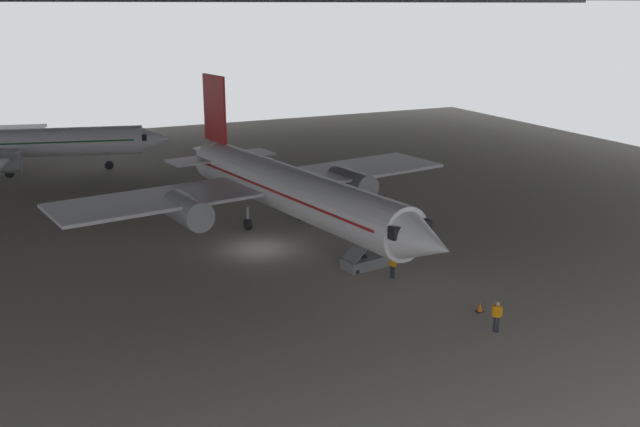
{
  "coord_description": "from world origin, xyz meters",
  "views": [
    {
      "loc": [
        -16.35,
        -45.03,
        16.52
      ],
      "look_at": [
        4.07,
        -1.36,
        2.46
      ],
      "focal_mm": 40.29,
      "sensor_mm": 36.0,
      "label": 1
    }
  ],
  "objects_px": {
    "baggage_tug": "(310,191)",
    "crew_worker_near_nose": "(497,315)",
    "airplane_distant": "(27,143)",
    "crew_worker_by_stairs": "(393,264)",
    "traffic_cone_orange": "(480,307)",
    "boarding_stairs": "(370,256)",
    "airplane_main": "(287,189)"
  },
  "relations": [
    {
      "from": "baggage_tug",
      "to": "crew_worker_near_nose",
      "type": "bearing_deg",
      "value": -94.91
    },
    {
      "from": "baggage_tug",
      "to": "airplane_distant",
      "type": "bearing_deg",
      "value": 136.35
    },
    {
      "from": "crew_worker_by_stairs",
      "to": "traffic_cone_orange",
      "type": "xyz_separation_m",
      "value": [
        1.79,
        -6.54,
        -0.62
      ]
    },
    {
      "from": "crew_worker_by_stairs",
      "to": "baggage_tug",
      "type": "bearing_deg",
      "value": 80.26
    },
    {
      "from": "crew_worker_by_stairs",
      "to": "airplane_distant",
      "type": "distance_m",
      "value": 45.29
    },
    {
      "from": "airplane_distant",
      "to": "traffic_cone_orange",
      "type": "relative_size",
      "value": 46.85
    },
    {
      "from": "crew_worker_by_stairs",
      "to": "traffic_cone_orange",
      "type": "distance_m",
      "value": 6.81
    },
    {
      "from": "boarding_stairs",
      "to": "airplane_main",
      "type": "bearing_deg",
      "value": 102.25
    },
    {
      "from": "boarding_stairs",
      "to": "airplane_distant",
      "type": "distance_m",
      "value": 42.95
    },
    {
      "from": "crew_worker_by_stairs",
      "to": "airplane_distant",
      "type": "relative_size",
      "value": 0.06
    },
    {
      "from": "boarding_stairs",
      "to": "crew_worker_near_nose",
      "type": "xyz_separation_m",
      "value": [
        1.2,
        -11.48,
        0.26
      ]
    },
    {
      "from": "traffic_cone_orange",
      "to": "baggage_tug",
      "type": "relative_size",
      "value": 0.26
    },
    {
      "from": "airplane_distant",
      "to": "traffic_cone_orange",
      "type": "xyz_separation_m",
      "value": [
        20.32,
        -47.81,
        -2.75
      ]
    },
    {
      "from": "airplane_main",
      "to": "crew_worker_by_stairs",
      "type": "bearing_deg",
      "value": -79.17
    },
    {
      "from": "airplane_distant",
      "to": "baggage_tug",
      "type": "relative_size",
      "value": 12.33
    },
    {
      "from": "boarding_stairs",
      "to": "baggage_tug",
      "type": "height_order",
      "value": "boarding_stairs"
    },
    {
      "from": "crew_worker_near_nose",
      "to": "baggage_tug",
      "type": "distance_m",
      "value": 29.39
    },
    {
      "from": "crew_worker_near_nose",
      "to": "boarding_stairs",
      "type": "bearing_deg",
      "value": 95.95
    },
    {
      "from": "airplane_main",
      "to": "crew_worker_by_stairs",
      "type": "xyz_separation_m",
      "value": [
        2.25,
        -11.77,
        -2.42
      ]
    },
    {
      "from": "airplane_main",
      "to": "traffic_cone_orange",
      "type": "bearing_deg",
      "value": -77.55
    },
    {
      "from": "airplane_distant",
      "to": "boarding_stairs",
      "type": "bearing_deg",
      "value": -64.75
    },
    {
      "from": "airplane_main",
      "to": "crew_worker_near_nose",
      "type": "relative_size",
      "value": 19.87
    },
    {
      "from": "airplane_main",
      "to": "boarding_stairs",
      "type": "xyz_separation_m",
      "value": [
        2.02,
        -9.3,
        -2.61
      ]
    },
    {
      "from": "airplane_main",
      "to": "airplane_distant",
      "type": "height_order",
      "value": "airplane_main"
    },
    {
      "from": "baggage_tug",
      "to": "traffic_cone_orange",
      "type": "bearing_deg",
      "value": -93.6
    },
    {
      "from": "traffic_cone_orange",
      "to": "boarding_stairs",
      "type": "bearing_deg",
      "value": 102.67
    },
    {
      "from": "airplane_main",
      "to": "crew_worker_by_stairs",
      "type": "relative_size",
      "value": 21.32
    },
    {
      "from": "crew_worker_near_nose",
      "to": "baggage_tug",
      "type": "xyz_separation_m",
      "value": [
        2.52,
        29.27,
        -0.46
      ]
    },
    {
      "from": "crew_worker_near_nose",
      "to": "crew_worker_by_stairs",
      "type": "bearing_deg",
      "value": 96.1
    },
    {
      "from": "crew_worker_near_nose",
      "to": "airplane_distant",
      "type": "bearing_deg",
      "value": 111.19
    },
    {
      "from": "crew_worker_near_nose",
      "to": "traffic_cone_orange",
      "type": "relative_size",
      "value": 2.86
    },
    {
      "from": "airplane_main",
      "to": "traffic_cone_orange",
      "type": "distance_m",
      "value": 19.0
    }
  ]
}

